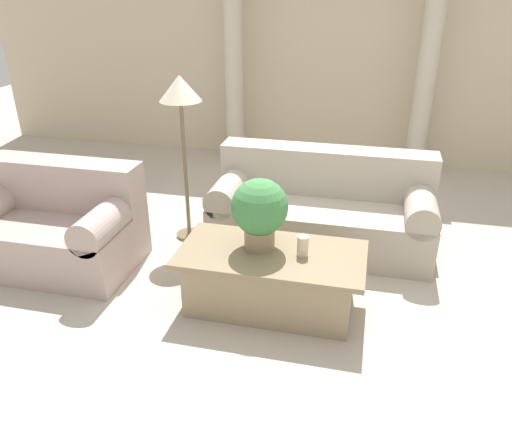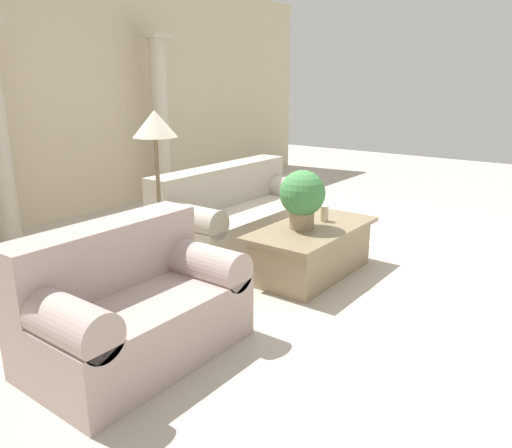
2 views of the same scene
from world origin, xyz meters
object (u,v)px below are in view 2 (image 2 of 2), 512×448
coffee_table (312,250)px  potted_plant (302,196)px  sofa_long (237,215)px  floor_lamp (155,138)px  loveseat (131,304)px

coffee_table → potted_plant: bearing=152.1°
sofa_long → potted_plant: (-0.35, -1.05, 0.42)m
potted_plant → floor_lamp: bearing=135.7°
potted_plant → floor_lamp: floor_lamp is taller
loveseat → coffee_table: loveseat is taller
sofa_long → potted_plant: 1.19m
sofa_long → floor_lamp: 1.60m
loveseat → coffee_table: (1.95, -0.23, -0.12)m
loveseat → floor_lamp: size_ratio=0.91×
floor_lamp → coffee_table: bearing=-42.9°
loveseat → coffee_table: 1.97m
sofa_long → coffee_table: (-0.25, -1.11, -0.11)m
coffee_table → potted_plant: (-0.10, 0.06, 0.53)m
loveseat → coffee_table: bearing=-6.7°
potted_plant → sofa_long: bearing=71.4°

